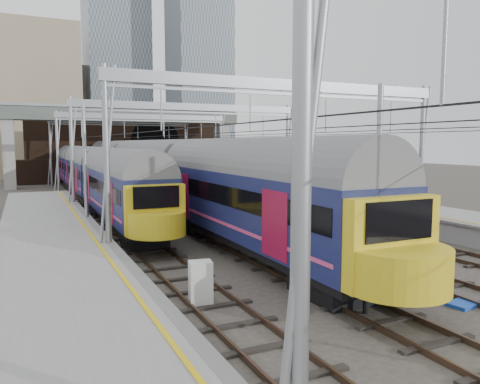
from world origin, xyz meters
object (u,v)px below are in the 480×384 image
train_main (128,167)px  relay_cabinet (201,283)px  signal_near_left (370,204)px  train_second (87,172)px

train_main → relay_cabinet: train_main is taller
train_main → relay_cabinet: bearing=-97.7°
signal_near_left → relay_cabinet: (-4.15, 2.79, -2.56)m
train_second → signal_near_left: (3.82, -32.78, 0.81)m
train_second → relay_cabinet: 30.04m
train_second → relay_cabinet: bearing=-90.6°
train_main → train_second: train_main is taller
train_second → relay_cabinet: train_second is taller
train_main → relay_cabinet: size_ratio=52.00×
signal_near_left → relay_cabinet: 5.62m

